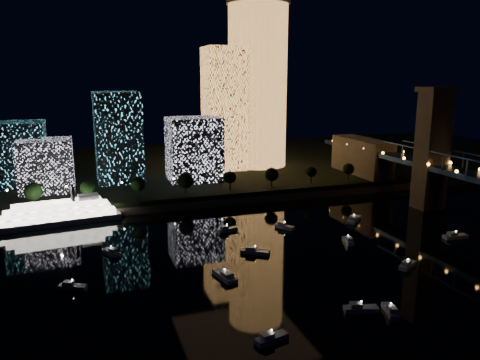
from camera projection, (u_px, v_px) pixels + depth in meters
name	position (u px, v px, depth m)	size (l,w,h in m)	color
ground	(360.00, 275.00, 130.26)	(520.00, 520.00, 0.00)	black
far_bank	(209.00, 165.00, 277.56)	(420.00, 160.00, 5.00)	black
seawall	(256.00, 199.00, 205.70)	(420.00, 6.00, 3.00)	#6B5E4C
tower_cylindrical	(257.00, 85.00, 255.90)	(34.00, 34.00, 88.32)	#FFA851
tower_rectangular	(224.00, 109.00, 248.16)	(20.19, 20.19, 64.24)	#FFA851
midrise_blocks	(105.00, 147.00, 218.16)	(99.58, 37.66, 42.15)	white
riverboat	(52.00, 215.00, 174.14)	(48.62, 15.60, 14.40)	silver
motorboats	(295.00, 257.00, 141.26)	(131.67, 74.69, 2.78)	silver
esplanade_trees	(160.00, 182.00, 196.47)	(166.09, 6.89, 8.95)	black
street_lamps	(174.00, 182.00, 204.44)	(132.70, 0.70, 5.65)	black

